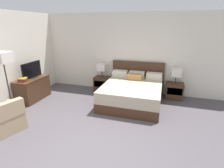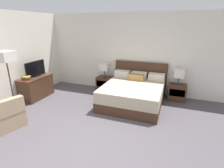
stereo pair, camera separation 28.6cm
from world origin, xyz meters
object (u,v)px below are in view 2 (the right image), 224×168
bed (133,93)px  nightstand_right (177,92)px  book_blue_cover (26,78)px  book_small_top (26,77)px  table_lamp_right (179,73)px  armchair_by_window (6,116)px  tv (35,69)px  book_red_cover (26,79)px  nightstand_left (105,84)px  floor_lamp (6,61)px  dresser (36,87)px  table_lamp_left (104,67)px

bed → nightstand_right: 1.44m
book_blue_cover → book_small_top: 0.04m
table_lamp_right → armchair_by_window: size_ratio=0.57×
tv → book_red_cover: bearing=-91.7°
bed → nightstand_left: bearing=150.6°
bed → book_blue_cover: 3.31m
table_lamp_right → armchair_by_window: table_lamp_right is taller
armchair_by_window → floor_lamp: floor_lamp is taller
floor_lamp → bed: bearing=32.0°
nightstand_left → floor_lamp: floor_lamp is taller
bed → floor_lamp: size_ratio=1.17×
book_red_cover → armchair_by_window: 1.55m
book_red_cover → book_blue_cover: (0.02, 0.00, 0.04)m
dresser → book_blue_cover: bearing=-88.9°
armchair_by_window → table_lamp_left: bearing=68.6°
book_red_cover → tv: bearing=88.3°
table_lamp_left → armchair_by_window: bearing=-111.4°
nightstand_left → table_lamp_left: 0.62m
table_lamp_right → book_red_cover: (-4.38, -1.75, -0.15)m
nightstand_right → dresser: (-4.37, -1.40, 0.11)m
dresser → nightstand_right: bearing=17.7°
book_red_cover → nightstand_right: bearing=21.7°
table_lamp_left → floor_lamp: (-1.60, -2.49, 0.57)m
tv → book_red_cover: size_ratio=4.07×
nightstand_left → book_red_cover: (-1.87, -1.75, 0.47)m
book_small_top → nightstand_left: bearing=43.2°
bed → book_red_cover: bearing=-161.6°
dresser → book_blue_cover: 0.53m
table_lamp_left → tv: 2.28m
tv → nightstand_right: bearing=16.8°
dresser → book_red_cover: book_red_cover is taller
tv → floor_lamp: floor_lamp is taller
bed → dresser: size_ratio=1.80×
nightstand_left → dresser: (-1.86, -1.40, 0.11)m
table_lamp_right → floor_lamp: floor_lamp is taller
tv → armchair_by_window: 1.99m
nightstand_left → book_small_top: book_small_top is taller
bed → table_lamp_left: bearing=150.5°
tv → table_lamp_right: bearing=16.8°
book_red_cover → book_small_top: book_small_top is taller
armchair_by_window → nightstand_left: bearing=68.6°
table_lamp_left → tv: size_ratio=0.62×
nightstand_right → table_lamp_left: table_lamp_left is taller
nightstand_right → book_blue_cover: (-4.36, -1.75, 0.51)m
bed → table_lamp_left: 1.54m
nightstand_left → tv: (-1.86, -1.32, 0.69)m
bed → book_red_cover: size_ratio=10.11×
table_lamp_left → bed: bearing=-29.5°
table_lamp_left → book_small_top: (-1.86, -1.75, -0.07)m
bed → nightstand_left: (-1.25, 0.71, -0.07)m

